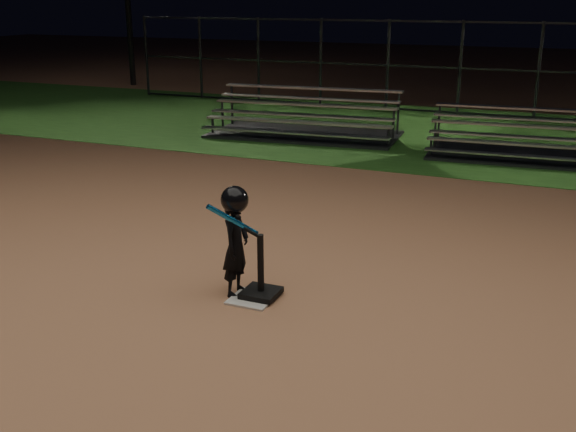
% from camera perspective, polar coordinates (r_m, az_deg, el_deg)
% --- Properties ---
extents(ground, '(80.00, 80.00, 0.00)m').
position_cam_1_polar(ground, '(7.40, -3.02, -7.01)').
color(ground, '#B17550').
rests_on(ground, ground).
extents(grass_strip, '(60.00, 8.00, 0.01)m').
position_cam_1_polar(grass_strip, '(16.59, 12.19, 6.74)').
color(grass_strip, '#25551B').
rests_on(grass_strip, ground).
extents(home_plate, '(0.45, 0.45, 0.02)m').
position_cam_1_polar(home_plate, '(7.40, -3.02, -6.92)').
color(home_plate, beige).
rests_on(home_plate, ground).
extents(batting_tee, '(0.38, 0.38, 0.70)m').
position_cam_1_polar(batting_tee, '(7.39, -2.28, -5.77)').
color(batting_tee, black).
rests_on(batting_tee, home_plate).
extents(child_batter, '(0.45, 0.57, 1.22)m').
position_cam_1_polar(child_batter, '(7.32, -4.40, -1.83)').
color(child_batter, black).
rests_on(child_batter, ground).
extents(bleacher_left, '(4.45, 2.43, 1.05)m').
position_cam_1_polar(bleacher_left, '(15.92, 1.36, 7.45)').
color(bleacher_left, silver).
rests_on(bleacher_left, ground).
extents(bleacher_right, '(3.91, 2.07, 0.93)m').
position_cam_1_polar(bleacher_right, '(14.51, 19.31, 5.31)').
color(bleacher_right, silver).
rests_on(bleacher_right, ground).
extents(backstop_fence, '(20.08, 0.08, 2.50)m').
position_cam_1_polar(backstop_fence, '(19.35, 14.19, 11.89)').
color(backstop_fence, '#38383D').
rests_on(backstop_fence, ground).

